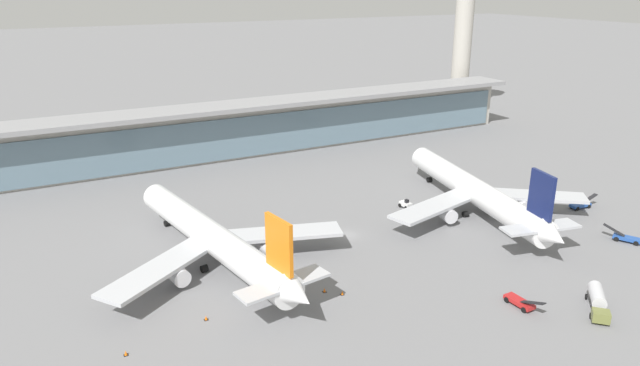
{
  "coord_description": "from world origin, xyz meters",
  "views": [
    {
      "loc": [
        -53.03,
        -88.93,
        46.75
      ],
      "look_at": [
        0.0,
        11.59,
        7.14
      ],
      "focal_mm": 32.65,
      "sensor_mm": 36.0,
      "label": 1
    }
  ],
  "objects": [
    {
      "name": "service_truck_on_taxiway_blue",
      "position": [
        51.97,
        -11.42,
        0.81
      ],
      "size": [
        6.87,
        2.18,
        2.7
      ],
      "color": "#234C9E",
      "rests_on": "ground"
    },
    {
      "name": "service_truck_near_nose_olive",
      "position": [
        19.22,
        -40.95,
        1.71
      ],
      "size": [
        7.68,
        7.67,
        2.95
      ],
      "color": "olive",
      "rests_on": "ground"
    },
    {
      "name": "service_truck_by_tail_blue",
      "position": [
        45.01,
        -27.17,
        0.81
      ],
      "size": [
        4.34,
        6.66,
        2.7
      ],
      "color": "#234C9E",
      "rests_on": "ground"
    },
    {
      "name": "ground_plane",
      "position": [
        0.0,
        0.0,
        0.0
      ],
      "size": [
        1200.0,
        1200.0,
        0.0
      ],
      "primitive_type": "plane",
      "color": "slate"
    },
    {
      "name": "service_truck_under_wing_red",
      "position": [
        9.79,
        -34.92,
        0.81
      ],
      "size": [
        2.09,
        6.85,
        2.7
      ],
      "color": "#B21E1E",
      "rests_on": "ground"
    },
    {
      "name": "control_tower",
      "position": [
        89.63,
        73.5,
        36.91
      ],
      "size": [
        12.0,
        12.0,
        67.58
      ],
      "color": "#B2ADA3",
      "rests_on": "ground"
    },
    {
      "name": "service_truck_mid_apron_white",
      "position": [
        18.31,
        6.4,
        0.87
      ],
      "size": [
        2.0,
        3.03,
        2.05
      ],
      "color": "silver",
      "rests_on": "ground"
    },
    {
      "name": "airliner_left_stand",
      "position": [
        -26.64,
        0.2,
        4.89
      ],
      "size": [
        44.3,
        58.19,
        15.53
      ],
      "color": "white",
      "rests_on": "ground"
    },
    {
      "name": "safety_cone_bravo",
      "position": [
        -45.39,
        -19.5,
        0.32
      ],
      "size": [
        0.62,
        0.62,
        0.7
      ],
      "color": "orange",
      "rests_on": "ground"
    },
    {
      "name": "airliner_centre_stand",
      "position": [
        29.49,
        -2.69,
        4.89
      ],
      "size": [
        44.01,
        57.98,
        15.53
      ],
      "color": "white",
      "rests_on": "ground"
    },
    {
      "name": "safety_cone_charlie",
      "position": [
        -14.38,
        -17.19,
        0.32
      ],
      "size": [
        0.62,
        0.62,
        0.7
      ],
      "color": "orange",
      "rests_on": "ground"
    },
    {
      "name": "terminal_building",
      "position": [
        0.0,
        61.15,
        7.87
      ],
      "size": [
        183.6,
        12.8,
        15.2
      ],
      "color": "#B2ADA3",
      "rests_on": "ground"
    },
    {
      "name": "safety_cone_alpha",
      "position": [
        -12.3,
        -19.25,
        0.32
      ],
      "size": [
        0.62,
        0.62,
        0.7
      ],
      "color": "orange",
      "rests_on": "ground"
    },
    {
      "name": "safety_cone_delta",
      "position": [
        -33.45,
        -16.23,
        0.32
      ],
      "size": [
        0.62,
        0.62,
        0.7
      ],
      "color": "orange",
      "rests_on": "ground"
    }
  ]
}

